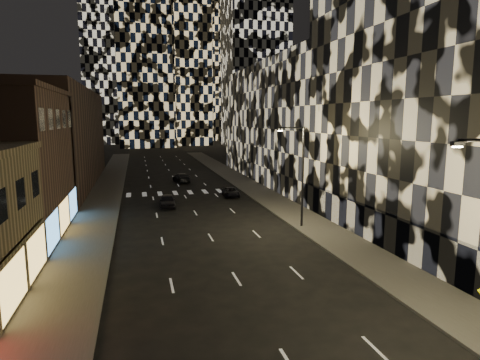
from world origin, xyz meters
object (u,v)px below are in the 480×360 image
car_dark_rightlane (231,192)px  car_dark_midlane (168,201)px  car_dark_oncoming (181,178)px  streetlight_far (300,169)px

car_dark_rightlane → car_dark_midlane: bearing=-149.5°
car_dark_midlane → car_dark_oncoming: bearing=81.7°
car_dark_midlane → car_dark_rightlane: 9.26m
car_dark_midlane → car_dark_rightlane: bearing=29.9°
car_dark_oncoming → car_dark_midlane: bearing=71.9°
car_dark_midlane → car_dark_oncoming: (3.39, 17.28, -0.00)m
streetlight_far → car_dark_rightlane: (-2.72, 15.77, -4.79)m
car_dark_rightlane → streetlight_far: bearing=-76.8°
car_dark_midlane → streetlight_far: bearing=-43.7°
car_dark_midlane → car_dark_rightlane: car_dark_midlane is taller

